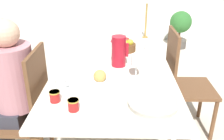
{
  "coord_description": "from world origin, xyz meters",
  "views": [
    {
      "loc": [
        0.04,
        -1.91,
        1.53
      ],
      "look_at": [
        0.0,
        -0.28,
        0.79
      ],
      "focal_mm": 40.0,
      "sensor_mm": 36.0,
      "label": 1
    }
  ],
  "objects_px": {
    "person_seated": "(10,86)",
    "teacup_near_person": "(61,85)",
    "jam_jar_amber": "(73,104)",
    "serving_tray": "(153,103)",
    "candlestick_tall": "(146,22)",
    "potted_plant": "(180,26)",
    "teacup_across": "(148,48)",
    "wine_glass_water": "(136,61)",
    "jam_jar_red": "(55,96)",
    "chair_person_side": "(26,110)",
    "chair_opposite": "(183,81)",
    "red_pitcher": "(119,51)",
    "bread_plate": "(100,78)",
    "fruit_bowl": "(126,46)"
  },
  "relations": [
    {
      "from": "chair_opposite",
      "to": "potted_plant",
      "type": "xyz_separation_m",
      "value": [
        0.53,
        2.39,
        -0.1
      ]
    },
    {
      "from": "chair_person_side",
      "to": "candlestick_tall",
      "type": "relative_size",
      "value": 2.36
    },
    {
      "from": "bread_plate",
      "to": "teacup_across",
      "type": "bearing_deg",
      "value": 57.35
    },
    {
      "from": "person_seated",
      "to": "teacup_across",
      "type": "height_order",
      "value": "person_seated"
    },
    {
      "from": "teacup_across",
      "to": "jam_jar_amber",
      "type": "distance_m",
      "value": 1.12
    },
    {
      "from": "chair_person_side",
      "to": "jam_jar_red",
      "type": "xyz_separation_m",
      "value": [
        0.3,
        -0.24,
        0.27
      ]
    },
    {
      "from": "red_pitcher",
      "to": "jam_jar_amber",
      "type": "relative_size",
      "value": 3.56
    },
    {
      "from": "wine_glass_water",
      "to": "serving_tray",
      "type": "height_order",
      "value": "wine_glass_water"
    },
    {
      "from": "wine_glass_water",
      "to": "teacup_near_person",
      "type": "bearing_deg",
      "value": -161.0
    },
    {
      "from": "chair_opposite",
      "to": "person_seated",
      "type": "xyz_separation_m",
      "value": [
        -1.35,
        -0.48,
        0.19
      ]
    },
    {
      "from": "bread_plate",
      "to": "jam_jar_red",
      "type": "distance_m",
      "value": 0.37
    },
    {
      "from": "person_seated",
      "to": "jam_jar_amber",
      "type": "distance_m",
      "value": 0.63
    },
    {
      "from": "fruit_bowl",
      "to": "bread_plate",
      "type": "bearing_deg",
      "value": -107.25
    },
    {
      "from": "wine_glass_water",
      "to": "bread_plate",
      "type": "relative_size",
      "value": 0.99
    },
    {
      "from": "wine_glass_water",
      "to": "jam_jar_amber",
      "type": "relative_size",
      "value": 2.63
    },
    {
      "from": "teacup_across",
      "to": "potted_plant",
      "type": "distance_m",
      "value": 2.41
    },
    {
      "from": "wine_glass_water",
      "to": "chair_opposite",
      "type": "bearing_deg",
      "value": 42.19
    },
    {
      "from": "teacup_across",
      "to": "fruit_bowl",
      "type": "distance_m",
      "value": 0.21
    },
    {
      "from": "person_seated",
      "to": "bread_plate",
      "type": "bearing_deg",
      "value": -89.72
    },
    {
      "from": "chair_person_side",
      "to": "fruit_bowl",
      "type": "bearing_deg",
      "value": -48.67
    },
    {
      "from": "chair_opposite",
      "to": "serving_tray",
      "type": "xyz_separation_m",
      "value": [
        -0.38,
        -0.78,
        0.25
      ]
    },
    {
      "from": "potted_plant",
      "to": "chair_person_side",
      "type": "bearing_deg",
      "value": -121.76
    },
    {
      "from": "teacup_near_person",
      "to": "teacup_across",
      "type": "xyz_separation_m",
      "value": [
        0.65,
        0.74,
        0.0
      ]
    },
    {
      "from": "jam_jar_amber",
      "to": "fruit_bowl",
      "type": "xyz_separation_m",
      "value": [
        0.32,
        0.99,
        0.01
      ]
    },
    {
      "from": "red_pitcher",
      "to": "bread_plate",
      "type": "distance_m",
      "value": 0.33
    },
    {
      "from": "bread_plate",
      "to": "fruit_bowl",
      "type": "bearing_deg",
      "value": 72.75
    },
    {
      "from": "teacup_across",
      "to": "jam_jar_red",
      "type": "height_order",
      "value": "teacup_across"
    },
    {
      "from": "wine_glass_water",
      "to": "jam_jar_red",
      "type": "xyz_separation_m",
      "value": [
        -0.5,
        -0.33,
        -0.09
      ]
    },
    {
      "from": "wine_glass_water",
      "to": "candlestick_tall",
      "type": "height_order",
      "value": "candlestick_tall"
    },
    {
      "from": "jam_jar_amber",
      "to": "candlestick_tall",
      "type": "height_order",
      "value": "candlestick_tall"
    },
    {
      "from": "person_seated",
      "to": "serving_tray",
      "type": "xyz_separation_m",
      "value": [
        0.97,
        -0.3,
        0.05
      ]
    },
    {
      "from": "chair_opposite",
      "to": "red_pitcher",
      "type": "xyz_separation_m",
      "value": [
        -0.58,
        -0.19,
        0.35
      ]
    },
    {
      "from": "teacup_across",
      "to": "jam_jar_red",
      "type": "bearing_deg",
      "value": -126.11
    },
    {
      "from": "serving_tray",
      "to": "bread_plate",
      "type": "bearing_deg",
      "value": 137.53
    },
    {
      "from": "chair_person_side",
      "to": "wine_glass_water",
      "type": "relative_size",
      "value": 5.45
    },
    {
      "from": "wine_glass_water",
      "to": "potted_plant",
      "type": "xyz_separation_m",
      "value": [
        0.99,
        2.8,
        -0.47
      ]
    },
    {
      "from": "person_seated",
      "to": "teacup_near_person",
      "type": "height_order",
      "value": "person_seated"
    },
    {
      "from": "chair_opposite",
      "to": "bread_plate",
      "type": "height_order",
      "value": "chair_opposite"
    },
    {
      "from": "jam_jar_red",
      "to": "chair_person_side",
      "type": "bearing_deg",
      "value": 140.49
    },
    {
      "from": "jam_jar_red",
      "to": "red_pitcher",
      "type": "bearing_deg",
      "value": 55.51
    },
    {
      "from": "jam_jar_amber",
      "to": "serving_tray",
      "type": "bearing_deg",
      "value": 7.09
    },
    {
      "from": "red_pitcher",
      "to": "candlestick_tall",
      "type": "bearing_deg",
      "value": 69.46
    },
    {
      "from": "chair_person_side",
      "to": "serving_tray",
      "type": "relative_size",
      "value": 3.29
    },
    {
      "from": "wine_glass_water",
      "to": "serving_tray",
      "type": "xyz_separation_m",
      "value": [
        0.08,
        -0.36,
        -0.12
      ]
    },
    {
      "from": "jam_jar_red",
      "to": "potted_plant",
      "type": "distance_m",
      "value": 3.49
    },
    {
      "from": "chair_opposite",
      "to": "person_seated",
      "type": "distance_m",
      "value": 1.45
    },
    {
      "from": "red_pitcher",
      "to": "wine_glass_water",
      "type": "height_order",
      "value": "red_pitcher"
    },
    {
      "from": "chair_person_side",
      "to": "fruit_bowl",
      "type": "relative_size",
      "value": 5.29
    },
    {
      "from": "chair_person_side",
      "to": "teacup_near_person",
      "type": "height_order",
      "value": "chair_person_side"
    },
    {
      "from": "candlestick_tall",
      "to": "potted_plant",
      "type": "relative_size",
      "value": 0.62
    }
  ]
}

